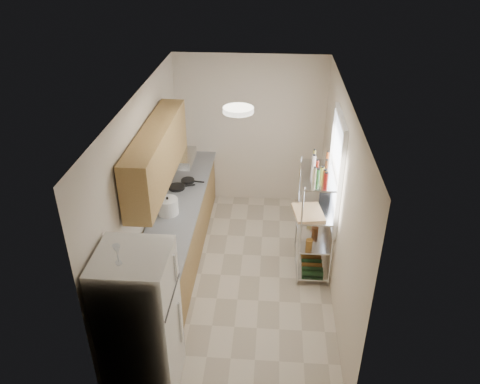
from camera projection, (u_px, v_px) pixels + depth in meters
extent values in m
cube|color=beige|center=(240.00, 276.00, 6.63)|extent=(2.50, 4.40, 0.01)
cube|color=white|center=(240.00, 98.00, 5.34)|extent=(2.50, 4.40, 0.01)
cube|color=beige|center=(250.00, 131.00, 7.90)|extent=(2.50, 0.01, 2.60)
cube|color=beige|center=(222.00, 323.00, 4.08)|extent=(2.50, 0.01, 2.60)
cube|color=beige|center=(144.00, 193.00, 6.07)|extent=(0.01, 4.40, 2.60)
cube|color=beige|center=(339.00, 200.00, 5.91)|extent=(0.01, 4.40, 2.60)
cube|color=#9F7A43|center=(180.00, 230.00, 6.86)|extent=(0.60, 3.48, 0.86)
cube|color=gray|center=(179.00, 204.00, 6.63)|extent=(0.63, 3.51, 0.04)
cube|color=#B7BABC|center=(159.00, 253.00, 5.65)|extent=(0.52, 0.44, 0.04)
cube|color=#B7BABC|center=(211.00, 185.00, 8.00)|extent=(0.01, 0.55, 0.72)
cube|color=#9F7A43|center=(157.00, 155.00, 5.89)|extent=(0.33, 2.20, 0.72)
cube|color=#B7BABC|center=(176.00, 158.00, 6.79)|extent=(0.50, 0.60, 0.12)
cube|color=white|center=(336.00, 170.00, 6.09)|extent=(0.06, 1.00, 1.46)
cube|color=silver|center=(311.00, 260.00, 6.77)|extent=(0.45, 0.90, 0.02)
cube|color=silver|center=(313.00, 235.00, 6.55)|extent=(0.45, 0.90, 0.02)
cube|color=silver|center=(316.00, 207.00, 6.33)|extent=(0.45, 0.90, 0.02)
cube|color=silver|center=(319.00, 175.00, 6.08)|extent=(0.45, 0.90, 0.02)
cylinder|color=silver|center=(300.00, 239.00, 6.07)|extent=(0.02, 0.02, 1.55)
cylinder|color=silver|center=(298.00, 204.00, 6.83)|extent=(0.02, 0.02, 1.55)
cylinder|color=silver|center=(333.00, 240.00, 6.05)|extent=(0.02, 0.02, 1.55)
cylinder|color=silver|center=(327.00, 205.00, 6.81)|extent=(0.02, 0.02, 1.55)
cylinder|color=white|center=(238.00, 110.00, 5.10)|extent=(0.34, 0.34, 0.05)
cube|color=white|center=(140.00, 323.00, 4.69)|extent=(0.70, 0.70, 1.70)
cylinder|color=white|center=(168.00, 206.00, 6.33)|extent=(0.28, 0.28, 0.23)
cylinder|color=black|center=(177.00, 187.00, 6.98)|extent=(0.31, 0.31, 0.04)
cylinder|color=black|center=(188.00, 181.00, 7.16)|extent=(0.23, 0.23, 0.04)
cube|color=tan|center=(308.00, 213.00, 6.16)|extent=(0.44, 0.53, 0.03)
cube|color=black|center=(326.00, 191.00, 6.44)|extent=(0.18, 0.25, 0.26)
cube|color=#B13715|center=(314.00, 217.00, 6.79)|extent=(0.09, 0.12, 0.14)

